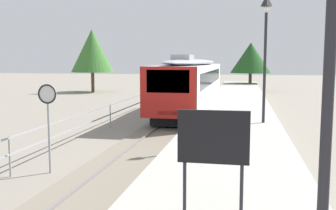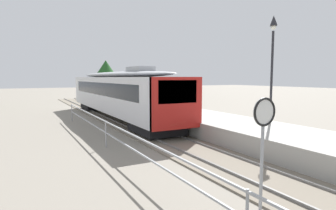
% 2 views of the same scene
% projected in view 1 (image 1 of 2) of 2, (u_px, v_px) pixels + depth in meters
% --- Properties ---
extents(ground_plane, '(160.00, 160.00, 0.00)m').
position_uv_depth(ground_plane, '(122.00, 124.00, 21.42)').
color(ground_plane, gray).
extents(track_rails, '(3.20, 60.00, 0.14)m').
position_uv_depth(track_rails, '(175.00, 125.00, 20.84)').
color(track_rails, slate).
rests_on(track_rails, ground).
extents(commuter_train, '(2.82, 18.66, 3.74)m').
position_uv_depth(commuter_train, '(192.00, 80.00, 27.72)').
color(commuter_train, silver).
rests_on(commuter_train, track_rails).
extents(station_platform, '(3.90, 60.00, 0.90)m').
position_uv_depth(station_platform, '(236.00, 120.00, 20.17)').
color(station_platform, '#A8A59E').
rests_on(station_platform, ground).
extents(platform_lamp_mid_platform, '(0.34, 0.34, 5.35)m').
position_uv_depth(platform_lamp_mid_platform, '(266.00, 34.00, 15.98)').
color(platform_lamp_mid_platform, '#232328').
rests_on(platform_lamp_mid_platform, station_platform).
extents(platform_notice_board, '(1.20, 0.08, 1.80)m').
position_uv_depth(platform_notice_board, '(213.00, 141.00, 6.42)').
color(platform_notice_board, '#232328').
rests_on(platform_notice_board, station_platform).
extents(speed_limit_sign, '(0.61, 0.10, 2.81)m').
position_uv_depth(speed_limit_sign, '(48.00, 106.00, 11.87)').
color(speed_limit_sign, '#9EA0A5').
rests_on(speed_limit_sign, ground).
extents(carpark_fence, '(0.06, 36.06, 1.25)m').
position_uv_depth(carpark_fence, '(9.00, 148.00, 11.62)').
color(carpark_fence, '#9EA0A5').
rests_on(carpark_fence, ground).
extents(tree_behind_carpark, '(4.76, 4.76, 7.05)m').
position_uv_depth(tree_behind_carpark, '(92.00, 51.00, 43.42)').
color(tree_behind_carpark, brown).
rests_on(tree_behind_carpark, ground).
extents(tree_behind_station_far, '(4.66, 4.66, 5.64)m').
position_uv_depth(tree_behind_station_far, '(251.00, 58.00, 44.67)').
color(tree_behind_station_far, brown).
rests_on(tree_behind_station_far, ground).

